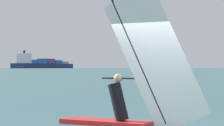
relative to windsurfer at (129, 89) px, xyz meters
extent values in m
cube|color=red|center=(-0.46, 0.46, -0.85)|extent=(2.11, 2.12, 0.12)
cylinder|color=black|center=(0.07, -0.07, 1.00)|extent=(1.28, 1.28, 3.60)
cube|color=white|center=(0.46, -0.47, 0.75)|extent=(1.93, 1.93, 3.67)
cylinder|color=black|center=(-0.05, 0.05, 0.25)|extent=(0.98, 0.98, 0.04)
cylinder|color=black|center=(-0.21, 0.21, -0.33)|extent=(0.61, 0.61, 0.97)
sphere|color=tan|center=(-0.21, 0.21, 0.25)|extent=(0.22, 0.22, 0.22)
cube|color=navy|center=(138.92, 887.57, 4.02)|extent=(150.32, 158.77, 9.86)
cube|color=silver|center=(90.69, 835.46, 18.55)|extent=(28.53, 28.01, 19.21)
cylinder|color=black|center=(90.69, 835.46, 31.16)|extent=(4.00, 4.00, 6.00)
cube|color=#1E66AD|center=(123.53, 870.94, 12.85)|extent=(38.76, 38.61, 7.80)
cube|color=#59388C|center=(143.21, 892.20, 14.15)|extent=(38.76, 38.61, 10.40)
cube|color=#1E66AD|center=(162.88, 913.45, 12.85)|extent=(38.76, 38.61, 7.80)
cube|color=#99999E|center=(182.56, 934.70, 11.55)|extent=(38.76, 38.61, 5.20)
cube|color=#60665B|center=(414.61, 1715.02, 16.22)|extent=(1190.83, 699.31, 34.26)
camera|label=1|loc=(-3.59, -9.65, 0.51)|focal=68.12mm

